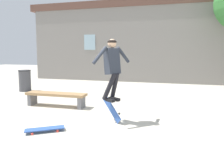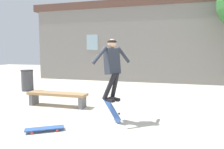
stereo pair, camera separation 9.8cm
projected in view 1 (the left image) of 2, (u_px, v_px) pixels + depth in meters
ground_plane at (84, 126)px, 5.12m from camera, size 40.00×40.00×0.00m
building_backdrop at (137, 40)px, 12.45m from camera, size 13.64×0.52×5.60m
park_bench at (56, 96)px, 6.96m from camera, size 1.99×0.46×0.44m
trash_bin at (25, 80)px, 9.67m from camera, size 0.55×0.55×0.94m
skater at (112, 64)px, 5.28m from camera, size 0.71×1.01×1.51m
skateboard_flipping at (111, 108)px, 5.45m from camera, size 0.61×0.43×0.68m
skateboard_resting at (45, 129)px, 4.77m from camera, size 0.82×0.65×0.08m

